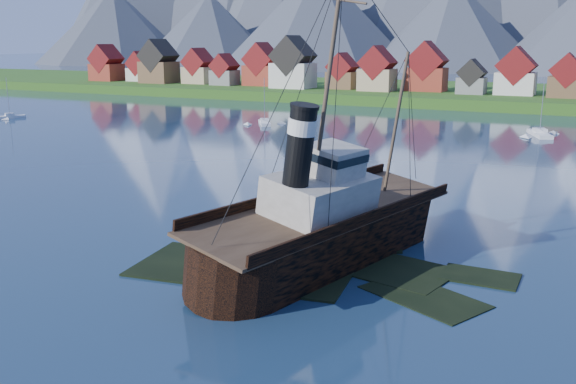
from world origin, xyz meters
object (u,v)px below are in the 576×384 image
at_px(sailboat_c, 265,123).
at_px(sailboat_b, 10,117).
at_px(tugboat_wreck, 330,221).
at_px(sailboat_e, 540,135).

bearing_deg(sailboat_c, sailboat_b, 162.12).
bearing_deg(tugboat_wreck, sailboat_e, 97.59).
bearing_deg(sailboat_b, sailboat_e, 41.44).
height_order(tugboat_wreck, sailboat_b, tugboat_wreck).
distance_m(sailboat_c, sailboat_e, 58.33).
xyz_separation_m(tugboat_wreck, sailboat_b, (-109.91, 59.98, -2.99)).
height_order(sailboat_b, sailboat_c, sailboat_c).
bearing_deg(sailboat_c, sailboat_e, -25.02).
bearing_deg(sailboat_b, sailboat_c, 44.85).
height_order(sailboat_b, sailboat_e, sailboat_e).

